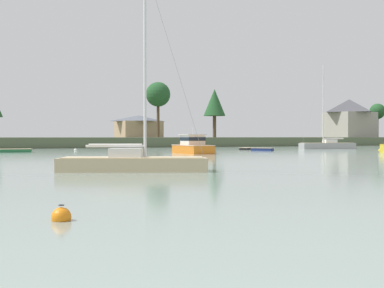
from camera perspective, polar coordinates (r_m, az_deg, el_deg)
far_shore_bank at (r=103.22m, az=-15.29°, el=0.24°), size 251.27×45.81×1.57m
dinghy_green at (r=61.65m, az=-18.23°, el=-0.71°), size 3.62×1.74×0.53m
dinghy_navy at (r=65.48m, az=7.44°, el=-0.60°), size 2.49×2.79×0.49m
sailboat_grey at (r=77.93m, az=14.10°, el=-0.31°), size 8.02×3.64×12.25m
dinghy_black at (r=70.78m, az=5.76°, el=-0.52°), size 2.72×2.48×0.39m
dinghy_skyblue at (r=80.07m, az=0.95°, el=-0.33°), size 3.71×3.20×0.58m
sailboat_sand at (r=26.57m, az=-6.25°, el=-2.41°), size 7.45×4.74×10.61m
cruiser_orange at (r=55.09m, az=-0.19°, el=-0.52°), size 2.56×6.92×3.42m
mooring_buoy_white at (r=66.66m, az=-12.20°, el=-0.64°), size 0.40×0.40×0.45m
mooring_buoy_orange at (r=11.27m, az=-13.63°, el=-7.51°), size 0.40×0.40×0.46m
shore_tree_inland_a at (r=109.29m, az=2.39°, el=4.35°), size 4.42×4.42×9.75m
shore_tree_center at (r=112.03m, az=-3.60°, el=5.21°), size 5.09×5.09×11.42m
shore_tree_inland_b at (r=138.98m, az=18.99°, el=3.24°), size 3.78×3.78×8.20m
cottage_near_water at (r=119.22m, az=-5.67°, el=1.90°), size 9.32×8.95×4.80m
cottage_eastern at (r=134.82m, az=16.25°, el=2.69°), size 9.74×10.41×9.09m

